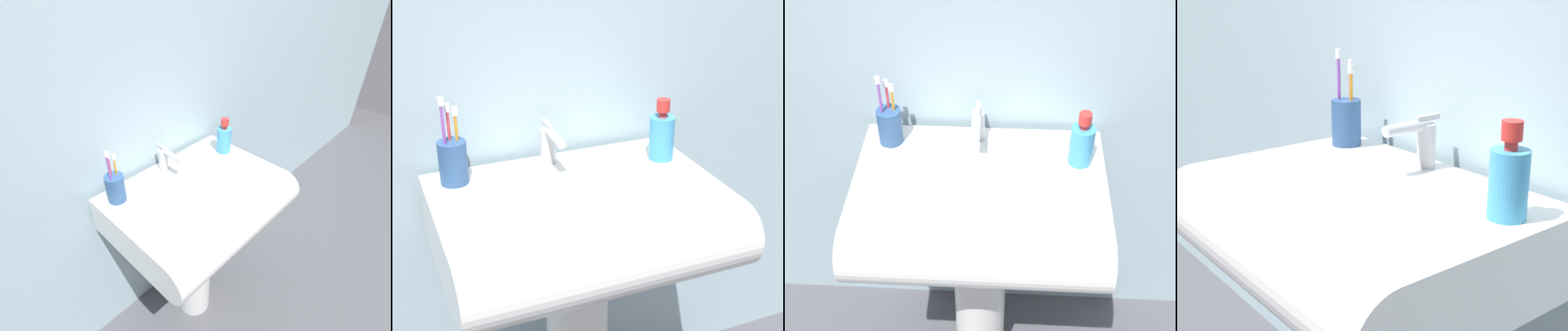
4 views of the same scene
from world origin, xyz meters
TOP-DOWN VIEW (x-y plane):
  - sink_pedestal at (0.00, 0.00)m, footprint 0.15×0.15m
  - sink_basin at (0.00, -0.05)m, footprint 0.63×0.47m
  - faucet at (-0.01, 0.14)m, footprint 0.04×0.13m
  - toothbrush_cup at (-0.24, 0.13)m, footprint 0.06×0.06m
  - soap_bottle at (0.25, 0.07)m, footprint 0.06×0.06m

SIDE VIEW (x-z plane):
  - sink_pedestal at x=0.00m, z-range 0.00..0.62m
  - sink_basin at x=0.00m, z-range 0.62..0.77m
  - toothbrush_cup at x=-0.24m, z-range 0.72..0.93m
  - faucet at x=-0.01m, z-range 0.78..0.88m
  - soap_bottle at x=0.25m, z-range 0.75..0.91m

